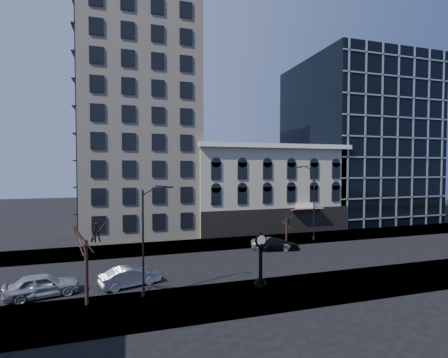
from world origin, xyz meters
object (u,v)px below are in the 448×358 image
object	(u,v)px
street_lamp_near	(151,211)
car_near_b	(130,276)
street_clock	(261,262)
car_near_a	(43,285)

from	to	relation	value
street_lamp_near	car_near_b	distance (m)	6.18
street_clock	car_near_a	bearing A→B (deg)	158.93
street_lamp_near	car_near_b	xyz separation A→B (m)	(-1.46, 2.64, -5.40)
street_clock	street_lamp_near	size ratio (longest dim) A/B	0.52
car_near_a	car_near_b	size ratio (longest dim) A/B	1.07
car_near_b	street_clock	bearing A→B (deg)	-126.40
car_near_a	street_clock	bearing A→B (deg)	-113.89
street_clock	car_near_a	world-z (taller)	street_clock
street_lamp_near	car_near_b	world-z (taller)	street_lamp_near
street_clock	car_near_a	distance (m)	15.93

